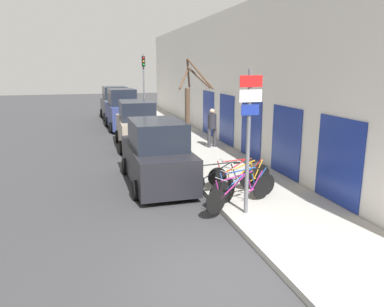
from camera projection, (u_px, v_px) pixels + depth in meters
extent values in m
plane|color=#333335|center=(141.00, 152.00, 17.43)|extent=(80.00, 80.00, 0.00)
cube|color=#9E9B93|center=(181.00, 137.00, 20.73)|extent=(3.20, 32.00, 0.15)
cube|color=silver|center=(211.00, 78.00, 20.47)|extent=(0.20, 32.00, 6.50)
cube|color=navy|center=(338.00, 161.00, 10.23)|extent=(0.03, 1.91, 2.40)
cube|color=navy|center=(286.00, 142.00, 12.92)|extent=(0.03, 1.91, 2.40)
cube|color=navy|center=(251.00, 129.00, 15.61)|extent=(0.03, 1.91, 2.40)
cube|color=navy|center=(226.00, 120.00, 18.29)|extent=(0.03, 1.91, 2.40)
cube|color=navy|center=(208.00, 113.00, 20.98)|extent=(0.03, 1.91, 2.40)
cylinder|color=#595B60|center=(248.00, 144.00, 9.37)|extent=(0.10, 0.10, 3.67)
cube|color=red|center=(251.00, 81.00, 8.96)|extent=(0.58, 0.02, 0.28)
cube|color=white|center=(251.00, 96.00, 9.04)|extent=(0.59, 0.02, 0.30)
cube|color=navy|center=(250.00, 110.00, 9.12)|extent=(0.47, 0.02, 0.26)
cylinder|color=black|center=(216.00, 202.00, 9.62)|extent=(0.63, 0.30, 0.67)
cylinder|color=black|center=(262.00, 188.00, 10.72)|extent=(0.63, 0.30, 0.67)
cylinder|color=#8C1E72|center=(234.00, 185.00, 9.97)|extent=(0.93, 0.43, 0.55)
cylinder|color=#8C1E72|center=(237.00, 176.00, 9.97)|extent=(1.08, 0.50, 0.09)
cylinder|color=#8C1E72|center=(249.00, 182.00, 10.33)|extent=(0.21, 0.12, 0.48)
cylinder|color=#8C1E72|center=(254.00, 189.00, 10.52)|extent=(0.59, 0.28, 0.08)
cylinder|color=#8C1E72|center=(257.00, 181.00, 10.53)|extent=(0.44, 0.21, 0.54)
cylinder|color=#8C1E72|center=(218.00, 191.00, 9.61)|extent=(0.21, 0.11, 0.58)
cube|color=black|center=(252.00, 173.00, 10.33)|extent=(0.22, 0.15, 0.04)
cylinder|color=#99999E|center=(221.00, 179.00, 9.60)|extent=(0.20, 0.41, 0.02)
cylinder|color=black|center=(220.00, 193.00, 10.31)|extent=(0.66, 0.18, 0.67)
cylinder|color=black|center=(265.00, 184.00, 11.04)|extent=(0.66, 0.18, 0.67)
cylinder|color=#1E4799|center=(238.00, 179.00, 10.51)|extent=(0.88, 0.23, 0.55)
cylinder|color=#1E4799|center=(241.00, 171.00, 10.50)|extent=(1.01, 0.26, 0.09)
cylinder|color=#1E4799|center=(253.00, 177.00, 10.75)|extent=(0.20, 0.08, 0.48)
cylinder|color=#1E4799|center=(258.00, 185.00, 10.90)|extent=(0.55, 0.15, 0.08)
cylinder|color=#1E4799|center=(260.00, 177.00, 10.89)|extent=(0.41, 0.12, 0.53)
cylinder|color=#1E4799|center=(223.00, 183.00, 10.28)|extent=(0.19, 0.07, 0.58)
cube|color=black|center=(255.00, 169.00, 10.73)|extent=(0.21, 0.12, 0.04)
cylinder|color=#99999E|center=(225.00, 172.00, 10.25)|extent=(0.12, 0.43, 0.02)
cylinder|color=black|center=(227.00, 191.00, 10.43)|extent=(0.61, 0.41, 0.71)
cylinder|color=black|center=(262.00, 176.00, 11.77)|extent=(0.61, 0.41, 0.71)
cylinder|color=orange|center=(241.00, 174.00, 10.86)|extent=(0.89, 0.59, 0.58)
cylinder|color=orange|center=(243.00, 165.00, 10.87)|extent=(1.03, 0.68, 0.09)
cylinder|color=orange|center=(252.00, 171.00, 11.30)|extent=(0.20, 0.15, 0.51)
cylinder|color=orange|center=(256.00, 178.00, 11.53)|extent=(0.56, 0.37, 0.08)
cylinder|color=orange|center=(258.00, 169.00, 11.54)|extent=(0.42, 0.29, 0.57)
cylinder|color=orange|center=(229.00, 180.00, 10.43)|extent=(0.20, 0.14, 0.61)
cube|color=black|center=(254.00, 162.00, 11.30)|extent=(0.21, 0.18, 0.04)
cylinder|color=#99999E|center=(231.00, 168.00, 10.42)|extent=(0.26, 0.38, 0.02)
cylinder|color=black|center=(194.00, 183.00, 11.15)|extent=(0.67, 0.05, 0.67)
cylinder|color=black|center=(250.00, 179.00, 11.59)|extent=(0.67, 0.05, 0.67)
cylinder|color=black|center=(215.00, 172.00, 11.25)|extent=(1.00, 0.06, 0.55)
cylinder|color=black|center=(218.00, 164.00, 11.21)|extent=(1.17, 0.06, 0.09)
cylinder|color=black|center=(234.00, 171.00, 11.39)|extent=(0.21, 0.04, 0.48)
cylinder|color=black|center=(240.00, 179.00, 11.50)|extent=(0.63, 0.04, 0.08)
cylinder|color=black|center=(243.00, 171.00, 11.47)|extent=(0.47, 0.04, 0.54)
cylinder|color=black|center=(197.00, 174.00, 11.11)|extent=(0.21, 0.04, 0.58)
cube|color=black|center=(237.00, 163.00, 11.36)|extent=(0.20, 0.08, 0.04)
cylinder|color=#99999E|center=(200.00, 164.00, 11.07)|extent=(0.03, 0.44, 0.02)
cylinder|color=black|center=(217.00, 177.00, 11.86)|extent=(0.62, 0.04, 0.62)
cylinder|color=black|center=(260.00, 174.00, 12.24)|extent=(0.62, 0.04, 0.62)
cylinder|color=red|center=(234.00, 167.00, 11.93)|extent=(0.84, 0.04, 0.52)
cylinder|color=red|center=(236.00, 160.00, 11.90)|extent=(0.97, 0.04, 0.08)
cylinder|color=red|center=(248.00, 167.00, 12.06)|extent=(0.18, 0.04, 0.45)
cylinder|color=red|center=(253.00, 173.00, 12.17)|extent=(0.53, 0.03, 0.08)
cylinder|color=red|center=(256.00, 167.00, 12.14)|extent=(0.40, 0.03, 0.50)
cylinder|color=red|center=(220.00, 169.00, 11.82)|extent=(0.18, 0.03, 0.54)
cube|color=black|center=(251.00, 159.00, 12.03)|extent=(0.20, 0.08, 0.04)
cylinder|color=#99999E|center=(222.00, 160.00, 11.78)|extent=(0.03, 0.44, 0.02)
cube|color=black|center=(157.00, 162.00, 12.59)|extent=(1.85, 4.61, 1.13)
cube|color=black|center=(157.00, 134.00, 12.19)|extent=(1.65, 2.41, 0.88)
cylinder|color=black|center=(125.00, 166.00, 13.77)|extent=(0.23, 0.60, 0.60)
cylinder|color=black|center=(173.00, 163.00, 14.26)|extent=(0.23, 0.60, 0.60)
cylinder|color=black|center=(137.00, 190.00, 11.11)|extent=(0.23, 0.60, 0.60)
cylinder|color=black|center=(194.00, 185.00, 11.60)|extent=(0.23, 0.60, 0.60)
cube|color=gray|center=(137.00, 131.00, 18.30)|extent=(1.81, 4.58, 1.23)
cube|color=black|center=(137.00, 110.00, 17.89)|extent=(1.59, 2.40, 0.87)
cylinder|color=black|center=(118.00, 136.00, 19.53)|extent=(0.23, 0.64, 0.64)
cylinder|color=black|center=(150.00, 135.00, 19.95)|extent=(0.23, 0.64, 0.64)
cylinder|color=black|center=(122.00, 147.00, 16.87)|extent=(0.23, 0.64, 0.64)
cylinder|color=black|center=(159.00, 145.00, 17.29)|extent=(0.23, 0.64, 0.64)
cube|color=navy|center=(122.00, 116.00, 23.61)|extent=(1.90, 4.18, 1.37)
cube|color=black|center=(122.00, 97.00, 23.19)|extent=(1.64, 2.21, 1.00)
cylinder|color=black|center=(107.00, 122.00, 24.65)|extent=(0.25, 0.65, 0.64)
cylinder|color=black|center=(133.00, 121.00, 25.17)|extent=(0.25, 0.65, 0.64)
cylinder|color=black|center=(111.00, 128.00, 22.30)|extent=(0.25, 0.65, 0.64)
cylinder|color=black|center=(140.00, 126.00, 22.82)|extent=(0.25, 0.65, 0.64)
cube|color=#51565B|center=(115.00, 108.00, 28.14)|extent=(2.01, 4.31, 1.35)
cube|color=black|center=(115.00, 93.00, 27.73)|extent=(1.73, 2.28, 0.92)
cylinder|color=black|center=(102.00, 113.00, 29.20)|extent=(0.25, 0.65, 0.64)
cylinder|color=black|center=(125.00, 112.00, 29.75)|extent=(0.25, 0.65, 0.64)
cylinder|color=black|center=(105.00, 118.00, 26.77)|extent=(0.25, 0.65, 0.64)
cylinder|color=black|center=(130.00, 116.00, 27.33)|extent=(0.25, 0.65, 0.64)
cylinder|color=#333338|center=(209.00, 138.00, 17.61)|extent=(0.17, 0.17, 0.88)
cylinder|color=#333338|center=(215.00, 137.00, 17.78)|extent=(0.17, 0.17, 0.88)
cylinder|color=#26262D|center=(212.00, 121.00, 17.52)|extent=(0.40, 0.40, 0.70)
sphere|color=tan|center=(212.00, 111.00, 17.41)|extent=(0.24, 0.24, 0.24)
cylinder|color=#4C3828|center=(187.00, 125.00, 14.79)|extent=(0.20, 0.20, 2.91)
cylinder|color=#4C3828|center=(188.00, 74.00, 14.90)|extent=(0.47, 1.17, 1.13)
cylinder|color=#4C3828|center=(184.00, 80.00, 14.11)|extent=(0.52, 0.56, 0.73)
cylinder|color=#4C3828|center=(200.00, 74.00, 14.11)|extent=(0.90, 0.81, 1.17)
cylinder|color=#4C3828|center=(199.00, 78.00, 14.40)|extent=(0.95, 0.26, 0.87)
cylinder|color=#595B60|center=(144.00, 90.00, 24.37)|extent=(0.10, 0.10, 4.50)
cube|color=black|center=(143.00, 61.00, 23.87)|extent=(0.20, 0.16, 0.64)
sphere|color=red|center=(144.00, 58.00, 23.74)|extent=(0.11, 0.11, 0.11)
sphere|color=orange|center=(144.00, 61.00, 23.78)|extent=(0.11, 0.11, 0.11)
sphere|color=green|center=(144.00, 65.00, 23.83)|extent=(0.11, 0.11, 0.11)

